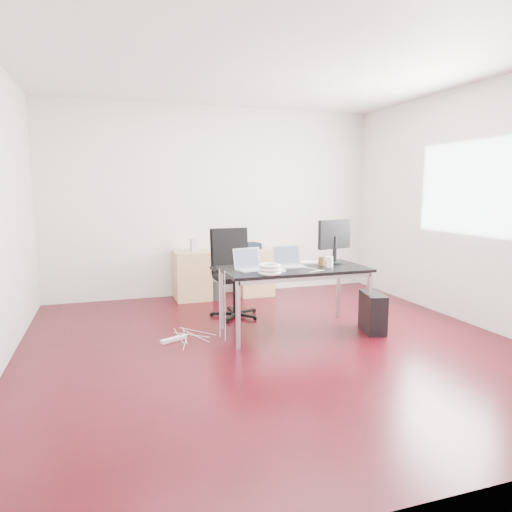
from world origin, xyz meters
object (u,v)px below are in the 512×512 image
object	(u,v)px
filing_cabinet_left	(192,275)
pc_tower	(373,312)
office_chair	(233,268)
desk	(294,272)
filing_cabinet_right	(254,272)

from	to	relation	value
filing_cabinet_left	pc_tower	distance (m)	2.72
office_chair	filing_cabinet_left	distance (m)	1.09
desk	pc_tower	xyz separation A→B (m)	(0.84, -0.28, -0.46)
office_chair	pc_tower	distance (m)	1.79
office_chair	filing_cabinet_left	bearing A→B (deg)	107.35
desk	filing_cabinet_right	world-z (taller)	desk
office_chair	filing_cabinet_right	world-z (taller)	office_chair
desk	filing_cabinet_right	xyz separation A→B (m)	(0.14, 1.87, -0.33)
filing_cabinet_right	pc_tower	xyz separation A→B (m)	(0.70, -2.16, -0.13)
filing_cabinet_right	pc_tower	world-z (taller)	filing_cabinet_right
filing_cabinet_left	pc_tower	world-z (taller)	filing_cabinet_left
filing_cabinet_left	pc_tower	xyz separation A→B (m)	(1.65, -2.16, -0.13)
filing_cabinet_left	pc_tower	size ratio (longest dim) A/B	1.56
office_chair	filing_cabinet_left	world-z (taller)	office_chair
desk	office_chair	world-z (taller)	office_chair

